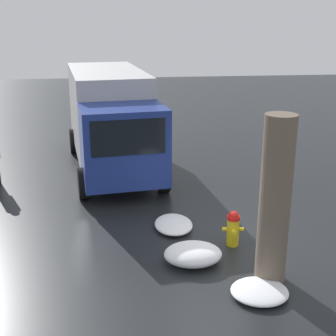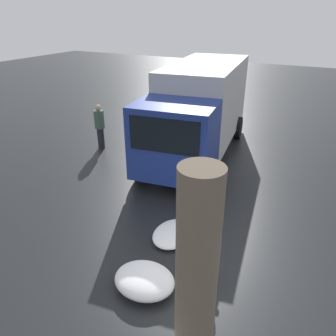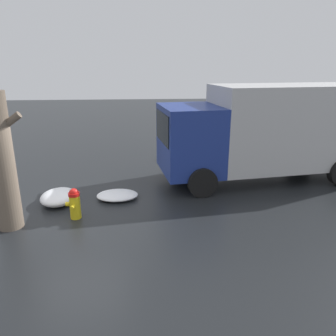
% 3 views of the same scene
% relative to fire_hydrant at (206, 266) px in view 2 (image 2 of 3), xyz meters
% --- Properties ---
extents(ground_plane, '(60.00, 60.00, 0.00)m').
position_rel_fire_hydrant_xyz_m(ground_plane, '(0.00, -0.00, -0.42)').
color(ground_plane, black).
extents(fire_hydrant, '(0.39, 0.49, 0.82)m').
position_rel_fire_hydrant_xyz_m(fire_hydrant, '(0.00, 0.00, 0.00)').
color(fire_hydrant, yellow).
rests_on(fire_hydrant, ground_plane).
extents(tree_trunk, '(0.90, 0.59, 3.29)m').
position_rel_fire_hydrant_xyz_m(tree_trunk, '(-1.49, -0.37, 1.24)').
color(tree_trunk, '#6B5B4C').
rests_on(tree_trunk, ground_plane).
extents(delivery_truck, '(7.33, 3.30, 3.19)m').
position_rel_fire_hydrant_xyz_m(delivery_truck, '(6.08, 2.68, 1.31)').
color(delivery_truck, navy).
rests_on(delivery_truck, ground_plane).
extents(pedestrian, '(0.38, 0.38, 1.73)m').
position_rel_fire_hydrant_xyz_m(pedestrian, '(4.74, 6.20, 0.52)').
color(pedestrian, '#23232D').
rests_on(pedestrian, ground_plane).
extents(snow_pile_curbside, '(1.01, 1.22, 0.38)m').
position_rel_fire_hydrant_xyz_m(snow_pile_curbside, '(-0.67, 1.01, -0.23)').
color(snow_pile_curbside, white).
rests_on(snow_pile_curbside, ground_plane).
extents(snow_pile_by_tree, '(1.22, 0.91, 0.22)m').
position_rel_fire_hydrant_xyz_m(snow_pile_by_tree, '(1.00, 1.21, -0.31)').
color(snow_pile_by_tree, white).
rests_on(snow_pile_by_tree, ground_plane).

